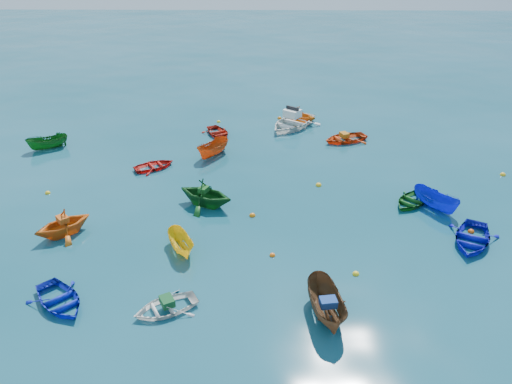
{
  "coord_description": "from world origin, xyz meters",
  "views": [
    {
      "loc": [
        0.39,
        -21.11,
        14.39
      ],
      "look_at": [
        0.0,
        5.0,
        0.4
      ],
      "focal_mm": 35.0,
      "sensor_mm": 36.0,
      "label": 1
    }
  ],
  "objects_px": {
    "dinghy_blue_se": "(471,243)",
    "dinghy_blue_sw": "(61,304)",
    "motorboat_white": "(292,127)",
    "dinghy_white_near": "(166,310)"
  },
  "relations": [
    {
      "from": "dinghy_blue_se",
      "to": "motorboat_white",
      "type": "height_order",
      "value": "motorboat_white"
    },
    {
      "from": "dinghy_blue_se",
      "to": "dinghy_blue_sw",
      "type": "bearing_deg",
      "value": -138.36
    },
    {
      "from": "dinghy_white_near",
      "to": "motorboat_white",
      "type": "relative_size",
      "value": 0.56
    },
    {
      "from": "dinghy_blue_se",
      "to": "dinghy_white_near",
      "type": "bearing_deg",
      "value": -133.07
    },
    {
      "from": "motorboat_white",
      "to": "dinghy_blue_se",
      "type": "bearing_deg",
      "value": -26.61
    },
    {
      "from": "dinghy_blue_sw",
      "to": "dinghy_blue_se",
      "type": "relative_size",
      "value": 0.88
    },
    {
      "from": "dinghy_blue_sw",
      "to": "dinghy_white_near",
      "type": "relative_size",
      "value": 1.14
    },
    {
      "from": "dinghy_blue_sw",
      "to": "dinghy_white_near",
      "type": "distance_m",
      "value": 4.61
    },
    {
      "from": "dinghy_white_near",
      "to": "dinghy_blue_se",
      "type": "xyz_separation_m",
      "value": [
        14.79,
        5.32,
        0.0
      ]
    },
    {
      "from": "dinghy_blue_sw",
      "to": "motorboat_white",
      "type": "height_order",
      "value": "motorboat_white"
    }
  ]
}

